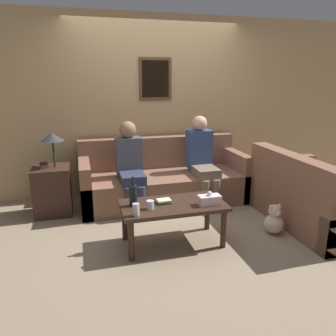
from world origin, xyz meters
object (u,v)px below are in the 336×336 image
at_px(couch_side, 311,200).
at_px(wine_bottle, 133,195).
at_px(couch_main, 163,180).
at_px(teddy_bear, 274,221).
at_px(person_left, 130,163).
at_px(person_right, 202,157).
at_px(coffee_table, 173,209).
at_px(drinking_glass, 150,205).

distance_m(couch_side, wine_bottle, 2.18).
height_order(couch_main, teddy_bear, couch_main).
distance_m(person_left, person_right, 1.02).
distance_m(coffee_table, teddy_bear, 1.20).
relative_size(couch_side, wine_bottle, 4.95).
distance_m(couch_main, person_left, 0.64).
distance_m(coffee_table, wine_bottle, 0.45).
xyz_separation_m(couch_main, teddy_bear, (0.95, -1.37, -0.15)).
bearing_deg(coffee_table, wine_bottle, 172.87).
bearing_deg(couch_side, coffee_table, 91.61).
bearing_deg(couch_side, person_right, 43.14).
bearing_deg(teddy_bear, person_right, 109.93).
height_order(wine_bottle, drinking_glass, wine_bottle).
xyz_separation_m(couch_main, person_left, (-0.50, -0.20, 0.34)).
height_order(couch_side, person_right, person_right).
bearing_deg(teddy_bear, drinking_glass, -179.84).
relative_size(drinking_glass, person_left, 0.07).
xyz_separation_m(couch_side, coffee_table, (-1.75, -0.05, 0.09)).
bearing_deg(drinking_glass, teddy_bear, 0.16).
bearing_deg(coffee_table, couch_main, 79.96).
relative_size(wine_bottle, teddy_bear, 0.90).
distance_m(couch_side, drinking_glass, 2.03).
xyz_separation_m(person_left, teddy_bear, (1.45, -1.17, -0.48)).
xyz_separation_m(person_right, teddy_bear, (0.43, -1.20, -0.50)).
distance_m(drinking_glass, teddy_bear, 1.48).
relative_size(couch_side, drinking_glass, 17.61).
xyz_separation_m(couch_side, person_left, (-2.02, 1.05, 0.33)).
distance_m(couch_side, person_right, 1.51).
bearing_deg(couch_side, person_left, 62.59).
bearing_deg(couch_main, teddy_bear, -55.28).
distance_m(couch_side, teddy_bear, 0.61).
bearing_deg(couch_main, couch_side, -39.34).
xyz_separation_m(wine_bottle, person_left, (0.13, 1.05, 0.06)).
bearing_deg(person_right, coffee_table, -123.48).
height_order(wine_bottle, person_left, person_left).
bearing_deg(teddy_bear, couch_main, 124.72).
xyz_separation_m(coffee_table, teddy_bear, (1.18, -0.07, -0.24)).
relative_size(coffee_table, person_left, 0.93).
distance_m(wine_bottle, teddy_bear, 1.64).
bearing_deg(person_left, coffee_table, -76.07).
bearing_deg(coffee_table, person_right, 56.52).
distance_m(couch_main, person_right, 0.64).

